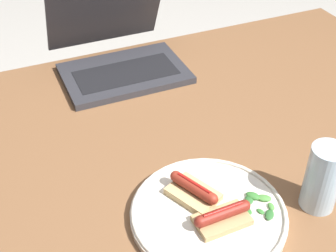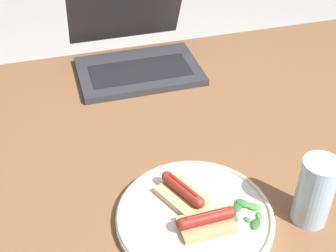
% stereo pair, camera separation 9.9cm
% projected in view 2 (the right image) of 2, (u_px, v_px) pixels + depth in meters
% --- Properties ---
extents(desk, '(1.29, 0.85, 0.74)m').
position_uv_depth(desk, '(216.00, 146.00, 1.13)').
color(desk, brown).
rests_on(desk, ground_plane).
extents(laptop, '(0.32, 0.31, 0.21)m').
position_uv_depth(laptop, '(135.00, 54.00, 1.28)').
color(laptop, '#2D2D33').
rests_on(laptop, desk).
extents(plate, '(0.29, 0.29, 0.02)m').
position_uv_depth(plate, '(195.00, 216.00, 0.86)').
color(plate, silver).
rests_on(plate, desk).
extents(sausage_toast_left, '(0.11, 0.06, 0.04)m').
position_uv_depth(sausage_toast_left, '(206.00, 221.00, 0.82)').
color(sausage_toast_left, tan).
rests_on(sausage_toast_left, plate).
extents(sausage_toast_middle, '(0.10, 0.11, 0.04)m').
position_uv_depth(sausage_toast_middle, '(182.00, 193.00, 0.88)').
color(sausage_toast_middle, tan).
rests_on(sausage_toast_middle, plate).
extents(salad_pile, '(0.07, 0.08, 0.01)m').
position_uv_depth(salad_pile, '(247.00, 211.00, 0.86)').
color(salad_pile, '#4C8E3D').
rests_on(salad_pile, plate).
extents(drinking_glass, '(0.07, 0.07, 0.14)m').
position_uv_depth(drinking_glass, '(315.00, 191.00, 0.83)').
color(drinking_glass, silver).
rests_on(drinking_glass, desk).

